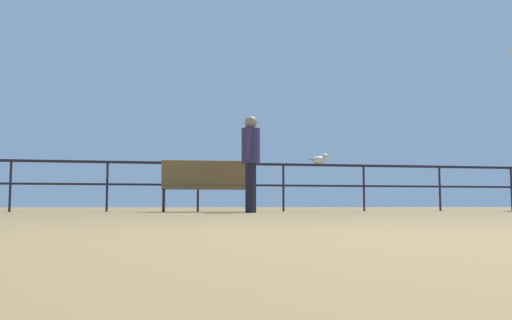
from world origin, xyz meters
TOP-DOWN VIEW (x-y plane):
  - ground_plane at (0.00, 0.00)m, footprint 60.00×60.00m
  - pier_railing at (0.00, 8.69)m, footprint 20.95×0.05m
  - bench_near_left at (0.10, 7.93)m, footprint 1.67×0.73m
  - person_by_bench at (0.72, 6.76)m, footprint 0.31×0.48m
  - seagull_on_rail at (2.53, 8.69)m, footprint 0.46×0.18m

SIDE VIEW (x-z plane):
  - ground_plane at x=0.00m, z-range 0.00..0.00m
  - bench_near_left at x=0.10m, z-range 0.04..0.98m
  - pier_railing at x=0.00m, z-range 0.23..1.21m
  - person_by_bench at x=0.72m, z-range 0.12..1.72m
  - seagull_on_rail at x=2.53m, z-range 0.97..1.19m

